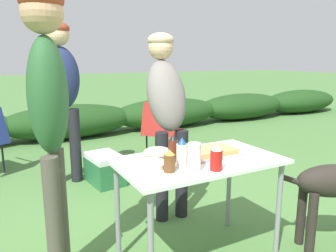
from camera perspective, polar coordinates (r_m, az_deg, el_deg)
shrub_hedge at (r=6.12m, az=-16.78°, el=0.77°), size 14.40×0.90×0.60m
folding_table at (r=2.24m, az=5.36°, el=-7.61°), size 1.10×0.64×0.74m
food_tray at (r=2.28m, az=7.12°, el=-4.64°), size 0.41×0.24×0.06m
plate_stack at (r=2.05m, az=-3.15°, el=-6.72°), size 0.21×0.21×0.03m
mixing_bowl at (r=2.23m, az=-1.81°, el=-4.61°), size 0.20×0.20×0.07m
paper_cup_stack at (r=1.97m, az=4.60°, el=-5.41°), size 0.08×0.08×0.17m
beer_bottle at (r=1.95m, az=0.26°, el=-6.17°), size 0.07×0.07×0.13m
ketchup_bottle at (r=1.99m, az=8.42°, el=-5.55°), size 0.07×0.07×0.16m
mayo_bottle at (r=2.02m, az=2.45°, el=-4.75°), size 0.07×0.07×0.19m
bbq_sauce_bottle at (r=2.13m, az=0.90°, el=-3.96°), size 0.06×0.06×0.19m
standing_person_in_red_jacket at (r=2.85m, az=-0.27°, el=4.13°), size 0.38×0.50×1.63m
standing_person_in_gray_fleece at (r=2.02m, az=-20.09°, el=4.11°), size 0.32×0.37×1.79m
standing_person_in_navy_coat at (r=3.80m, az=-18.08°, el=6.62°), size 0.45×0.36×1.79m
camp_chair_green_behind_table at (r=4.50m, az=-0.97°, el=-0.34°), size 0.74×0.74×0.83m
cooler_box at (r=3.83m, az=-10.96°, el=-7.32°), size 0.37×0.51×0.34m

